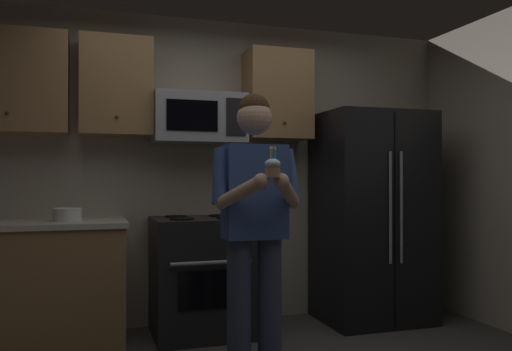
% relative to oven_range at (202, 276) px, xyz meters
% --- Properties ---
extents(wall_back, '(4.40, 0.10, 2.60)m').
position_rel_oven_range_xyz_m(wall_back, '(0.15, 0.39, 0.84)').
color(wall_back, '#B7AD99').
rests_on(wall_back, ground).
extents(oven_range, '(0.76, 0.70, 0.93)m').
position_rel_oven_range_xyz_m(oven_range, '(0.00, 0.00, 0.00)').
color(oven_range, black).
rests_on(oven_range, ground).
extents(microwave, '(0.74, 0.41, 0.40)m').
position_rel_oven_range_xyz_m(microwave, '(0.00, 0.12, 1.26)').
color(microwave, '#9EA0A5').
extents(refrigerator, '(0.90, 0.75, 1.80)m').
position_rel_oven_range_xyz_m(refrigerator, '(1.50, -0.04, 0.44)').
color(refrigerator, black).
rests_on(refrigerator, ground).
extents(cabinet_row_upper, '(2.78, 0.36, 0.76)m').
position_rel_oven_range_xyz_m(cabinet_row_upper, '(-0.57, 0.17, 1.49)').
color(cabinet_row_upper, '#9E7247').
extents(counter_left, '(1.44, 0.66, 0.92)m').
position_rel_oven_range_xyz_m(counter_left, '(-1.30, 0.02, 0.00)').
color(counter_left, '#9E7247').
rests_on(counter_left, ground).
extents(bowl_large_white, '(0.21, 0.21, 0.10)m').
position_rel_oven_range_xyz_m(bowl_large_white, '(-1.00, -0.01, 0.51)').
color(bowl_large_white, white).
rests_on(bowl_large_white, counter_left).
extents(person, '(0.60, 0.48, 1.76)m').
position_rel_oven_range_xyz_m(person, '(0.13, -0.99, 0.53)').
color(person, '#383F59').
rests_on(person, ground).
extents(cupcake, '(0.09, 0.09, 0.17)m').
position_rel_oven_range_xyz_m(cupcake, '(0.13, -1.32, 0.83)').
color(cupcake, '#A87F56').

